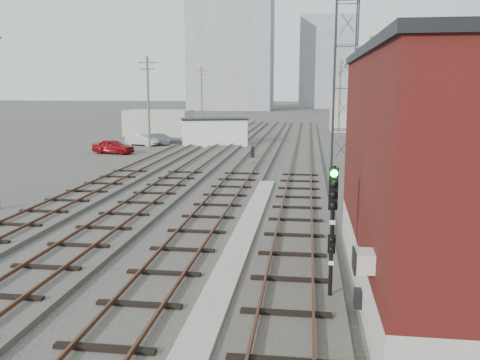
% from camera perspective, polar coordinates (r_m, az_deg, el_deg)
% --- Properties ---
extents(ground, '(320.00, 320.00, 0.00)m').
position_cam_1_polar(ground, '(63.50, 4.97, 4.85)').
color(ground, '#282621').
rests_on(ground, ground).
extents(track_right, '(3.20, 90.00, 0.39)m').
position_cam_1_polar(track_right, '(42.56, 6.96, 2.23)').
color(track_right, '#332D28').
rests_on(track_right, ground).
extents(track_mid_right, '(3.20, 90.00, 0.39)m').
position_cam_1_polar(track_mid_right, '(42.79, 1.60, 2.35)').
color(track_mid_right, '#332D28').
rests_on(track_mid_right, ground).
extents(track_mid_left, '(3.20, 90.00, 0.39)m').
position_cam_1_polar(track_mid_left, '(43.39, -3.67, 2.44)').
color(track_mid_left, '#332D28').
rests_on(track_mid_left, ground).
extents(track_left, '(3.20, 90.00, 0.39)m').
position_cam_1_polar(track_left, '(44.35, -8.75, 2.52)').
color(track_left, '#332D28').
rests_on(track_left, ground).
extents(platform_curb, '(0.90, 28.00, 0.26)m').
position_cam_1_polar(platform_curb, '(18.31, -0.52, -8.60)').
color(platform_curb, gray).
rests_on(platform_curb, ground).
extents(brick_building, '(6.54, 12.20, 7.22)m').
position_cam_1_polar(brick_building, '(15.98, 24.02, 0.64)').
color(brick_building, gray).
rests_on(brick_building, ground).
extents(lattice_tower, '(1.60, 1.60, 15.00)m').
position_cam_1_polar(lattice_tower, '(38.24, 11.73, 12.30)').
color(lattice_tower, black).
rests_on(lattice_tower, ground).
extents(utility_pole_left_b, '(1.80, 0.24, 9.00)m').
position_cam_1_polar(utility_pole_left_b, '(50.58, -10.27, 8.76)').
color(utility_pole_left_b, '#595147').
rests_on(utility_pole_left_b, ground).
extents(utility_pole_left_c, '(1.80, 0.24, 9.00)m').
position_cam_1_polar(utility_pole_left_c, '(74.76, -4.33, 9.37)').
color(utility_pole_left_c, '#595147').
rests_on(utility_pole_left_c, ground).
extents(utility_pole_right_a, '(1.80, 0.24, 9.00)m').
position_cam_1_polar(utility_pole_right_a, '(31.36, 14.25, 7.72)').
color(utility_pole_right_a, '#595147').
rests_on(utility_pole_right_a, ground).
extents(utility_pole_right_b, '(1.80, 0.24, 9.00)m').
position_cam_1_polar(utility_pole_right_b, '(61.25, 11.11, 8.99)').
color(utility_pole_right_b, '#595147').
rests_on(utility_pole_right_b, ground).
extents(apartment_left, '(22.00, 14.00, 30.00)m').
position_cam_1_polar(apartment_left, '(140.00, -0.99, 14.04)').
color(apartment_left, gray).
rests_on(apartment_left, ground).
extents(apartment_right, '(16.00, 12.00, 26.00)m').
position_cam_1_polar(apartment_right, '(153.37, 9.79, 12.83)').
color(apartment_right, gray).
rests_on(apartment_right, ground).
extents(shed_left, '(8.00, 5.00, 3.20)m').
position_cam_1_polar(shed_left, '(66.08, -9.09, 6.37)').
color(shed_left, gray).
rests_on(shed_left, ground).
extents(shed_right, '(6.00, 6.00, 4.00)m').
position_cam_1_polar(shed_right, '(73.49, 12.46, 6.96)').
color(shed_right, gray).
rests_on(shed_right, ground).
extents(signal_mast, '(0.40, 0.41, 3.96)m').
position_cam_1_polar(signal_mast, '(14.46, 10.32, -4.88)').
color(signal_mast, gray).
rests_on(signal_mast, ground).
extents(switch_stand, '(0.36, 0.36, 1.30)m').
position_cam_1_polar(switch_stand, '(43.21, 1.43, 3.11)').
color(switch_stand, black).
rests_on(switch_stand, ground).
extents(site_trailer, '(7.43, 4.79, 2.89)m').
position_cam_1_polar(site_trailer, '(53.49, -2.92, 5.41)').
color(site_trailer, silver).
rests_on(site_trailer, ground).
extents(car_red, '(4.14, 2.27, 1.34)m').
position_cam_1_polar(car_red, '(48.54, -14.04, 3.67)').
color(car_red, maroon).
rests_on(car_red, ground).
extents(car_silver, '(3.95, 2.48, 1.23)m').
position_cam_1_polar(car_silver, '(54.74, -10.93, 4.46)').
color(car_silver, '#ABAEB3').
rests_on(car_silver, ground).
extents(car_grey, '(4.45, 2.27, 1.24)m').
position_cam_1_polar(car_grey, '(54.83, -8.81, 4.54)').
color(car_grey, slate).
rests_on(car_grey, ground).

